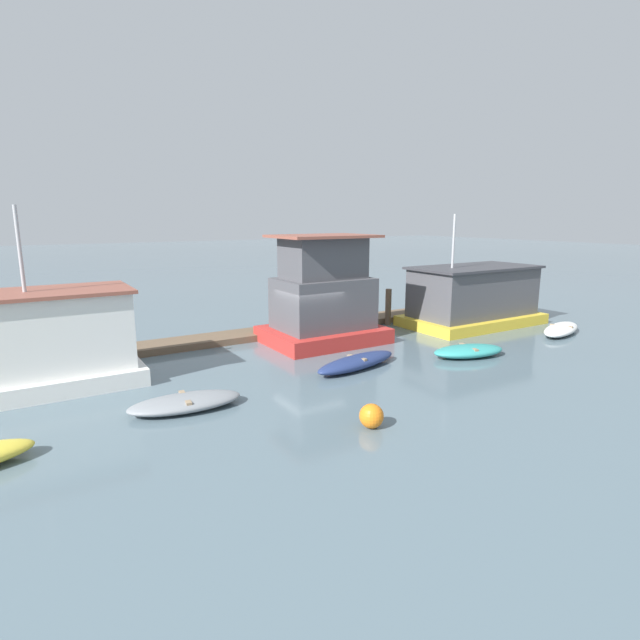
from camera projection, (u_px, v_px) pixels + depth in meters
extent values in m
plane|color=slate|center=(308.00, 347.00, 22.01)|extent=(200.00, 200.00, 0.00)
cube|color=brown|center=(278.00, 331.00, 24.42)|extent=(33.80, 1.73, 0.30)
cube|color=white|center=(53.00, 378.00, 16.83)|extent=(5.64, 3.37, 0.59)
cube|color=white|center=(48.00, 333.00, 16.51)|extent=(5.02, 2.75, 2.57)
cube|color=brown|center=(43.00, 293.00, 16.23)|extent=(5.32, 3.05, 0.12)
cylinder|color=#B2B2B7|center=(20.00, 249.00, 15.68)|extent=(0.12, 0.12, 2.73)
cube|color=red|center=(323.00, 335.00, 22.93)|extent=(5.18, 3.98, 0.67)
cube|color=#4C4C51|center=(323.00, 303.00, 22.63)|extent=(4.10, 2.90, 2.27)
cube|color=#4C4C51|center=(323.00, 258.00, 22.22)|extent=(3.44, 2.25, 1.81)
cube|color=brown|center=(323.00, 236.00, 22.02)|extent=(4.40, 3.20, 0.12)
cube|color=gold|center=(472.00, 320.00, 26.63)|extent=(7.42, 4.04, 0.53)
cube|color=#4C4C51|center=(473.00, 292.00, 26.32)|extent=(6.59, 3.21, 2.46)
cube|color=#38383D|center=(475.00, 267.00, 26.06)|extent=(6.89, 3.51, 0.12)
cylinder|color=#B2B2B7|center=(454.00, 241.00, 24.92)|extent=(0.12, 0.12, 2.67)
ellipsoid|color=gray|center=(185.00, 403.00, 14.83)|extent=(3.45, 1.73, 0.43)
cube|color=#997F60|center=(185.00, 398.00, 14.80)|extent=(0.27, 1.21, 0.08)
ellipsoid|color=navy|center=(357.00, 362.00, 18.85)|extent=(4.11, 1.86, 0.50)
cube|color=#997F60|center=(357.00, 358.00, 18.82)|extent=(0.34, 0.91, 0.08)
ellipsoid|color=teal|center=(468.00, 351.00, 20.44)|extent=(3.35, 2.11, 0.49)
cube|color=#997F60|center=(469.00, 347.00, 20.41)|extent=(0.45, 1.16, 0.08)
ellipsoid|color=white|center=(561.00, 329.00, 24.46)|extent=(3.90, 2.35, 0.47)
cube|color=#997F60|center=(561.00, 326.00, 24.43)|extent=(0.48, 1.03, 0.08)
cylinder|color=brown|center=(388.00, 307.00, 26.40)|extent=(0.32, 0.32, 1.92)
sphere|color=orange|center=(371.00, 416.00, 13.53)|extent=(0.67, 0.67, 0.67)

